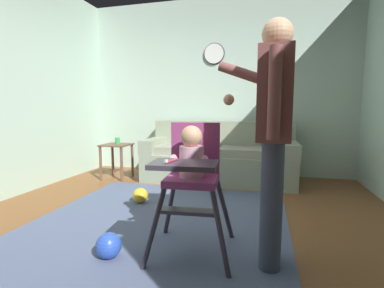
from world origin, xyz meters
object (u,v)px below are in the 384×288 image
object	(u,v)px
toy_ball_second	(109,246)
side_table	(117,153)
toy_ball	(140,195)
high_chair	(192,165)
adult_standing	(273,131)
wall_clock	(214,54)
couch	(220,158)
sippy_cup	(117,141)

from	to	relation	value
toy_ball_second	side_table	size ratio (longest dim) A/B	0.35
toy_ball	toy_ball_second	bearing A→B (deg)	-75.83
high_chair	side_table	distance (m)	2.52
adult_standing	side_table	size ratio (longest dim) A/B	3.06
adult_standing	wall_clock	xyz separation A→B (m)	(-0.87, 2.67, 1.01)
couch	side_table	bearing A→B (deg)	-79.31
adult_standing	sippy_cup	xyz separation A→B (m)	(-2.18, 1.91, -0.33)
adult_standing	wall_clock	world-z (taller)	wall_clock
toy_ball	adult_standing	bearing A→B (deg)	-34.35
couch	wall_clock	bearing A→B (deg)	-158.90
toy_ball	wall_clock	size ratio (longest dim) A/B	0.51
sippy_cup	wall_clock	distance (m)	2.03
sippy_cup	toy_ball_second	bearing A→B (deg)	-62.57
toy_ball_second	side_table	xyz separation A→B (m)	(-1.12, 2.11, 0.29)
side_table	sippy_cup	bearing A→B (deg)	0.00
toy_ball_second	wall_clock	xyz separation A→B (m)	(0.22, 2.88, 1.82)
toy_ball_second	sippy_cup	bearing A→B (deg)	117.43
high_chair	side_table	world-z (taller)	high_chair
adult_standing	wall_clock	bearing A→B (deg)	-69.27
couch	toy_ball	xyz separation A→B (m)	(-0.69, -1.26, -0.25)
couch	toy_ball	size ratio (longest dim) A/B	12.74
couch	toy_ball	bearing A→B (deg)	-28.75
high_chair	wall_clock	distance (m)	2.95
high_chair	adult_standing	distance (m)	0.60
side_table	wall_clock	size ratio (longest dim) A/B	1.58
side_table	adult_standing	bearing A→B (deg)	-40.94
toy_ball	side_table	distance (m)	1.31
couch	wall_clock	world-z (taller)	wall_clock
side_table	couch	bearing A→B (deg)	10.69
adult_standing	toy_ball_second	xyz separation A→B (m)	(-1.08, -0.20, -0.81)
toy_ball_second	couch	bearing A→B (deg)	80.48
high_chair	side_table	xyz separation A→B (m)	(-1.66, 1.88, -0.27)
couch	side_table	distance (m)	1.55
adult_standing	toy_ball_second	size ratio (longest dim) A/B	8.82
high_chair	side_table	bearing A→B (deg)	-143.09
couch	adult_standing	world-z (taller)	adult_standing
couch	sippy_cup	bearing A→B (deg)	-79.17
couch	high_chair	size ratio (longest dim) A/B	2.27
couch	toy_ball_second	world-z (taller)	couch
side_table	wall_clock	world-z (taller)	wall_clock
couch	side_table	xyz separation A→B (m)	(-1.52, -0.29, 0.05)
adult_standing	wall_clock	distance (m)	2.99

